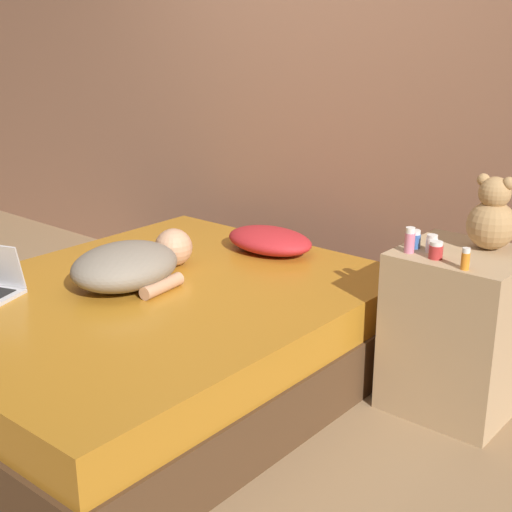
{
  "coord_description": "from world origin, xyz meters",
  "views": [
    {
      "loc": [
        2.25,
        -1.95,
        1.59
      ],
      "look_at": [
        0.4,
        0.25,
        0.64
      ],
      "focal_mm": 50.0,
      "sensor_mm": 36.0,
      "label": 1
    }
  ],
  "objects_px": {
    "person_lying": "(132,264)",
    "bottle_white": "(432,244)",
    "bottle_blue": "(414,239)",
    "bottle_pink": "(410,240)",
    "teddy_bear": "(492,217)",
    "pillow": "(270,240)",
    "bottle_orange": "(465,259)",
    "bottle_red": "(436,250)"
  },
  "relations": [
    {
      "from": "person_lying",
      "to": "bottle_white",
      "type": "distance_m",
      "value": 1.31
    },
    {
      "from": "person_lying",
      "to": "bottle_white",
      "type": "bearing_deg",
      "value": 20.61
    },
    {
      "from": "bottle_blue",
      "to": "bottle_pink",
      "type": "bearing_deg",
      "value": -76.5
    },
    {
      "from": "teddy_bear",
      "to": "bottle_blue",
      "type": "height_order",
      "value": "teddy_bear"
    },
    {
      "from": "pillow",
      "to": "bottle_pink",
      "type": "relative_size",
      "value": 4.6
    },
    {
      "from": "person_lying",
      "to": "bottle_orange",
      "type": "bearing_deg",
      "value": 12.98
    },
    {
      "from": "bottle_blue",
      "to": "bottle_red",
      "type": "xyz_separation_m",
      "value": [
        0.13,
        -0.07,
        -0.0
      ]
    },
    {
      "from": "pillow",
      "to": "bottle_orange",
      "type": "xyz_separation_m",
      "value": [
        1.17,
        -0.28,
        0.22
      ]
    },
    {
      "from": "person_lying",
      "to": "bottle_red",
      "type": "distance_m",
      "value": 1.33
    },
    {
      "from": "pillow",
      "to": "bottle_red",
      "type": "bearing_deg",
      "value": -12.49
    },
    {
      "from": "pillow",
      "to": "person_lying",
      "type": "height_order",
      "value": "person_lying"
    },
    {
      "from": "person_lying",
      "to": "bottle_orange",
      "type": "relative_size",
      "value": 8.38
    },
    {
      "from": "person_lying",
      "to": "teddy_bear",
      "type": "bearing_deg",
      "value": 24.34
    },
    {
      "from": "bottle_red",
      "to": "bottle_orange",
      "type": "xyz_separation_m",
      "value": [
        0.14,
        -0.05,
        0.01
      ]
    },
    {
      "from": "person_lying",
      "to": "bottle_pink",
      "type": "distance_m",
      "value": 1.23
    },
    {
      "from": "teddy_bear",
      "to": "bottle_pink",
      "type": "height_order",
      "value": "teddy_bear"
    },
    {
      "from": "bottle_white",
      "to": "bottle_orange",
      "type": "height_order",
      "value": "bottle_orange"
    },
    {
      "from": "bottle_pink",
      "to": "bottle_red",
      "type": "xyz_separation_m",
      "value": [
        0.12,
        -0.0,
        -0.02
      ]
    },
    {
      "from": "teddy_bear",
      "to": "bottle_pink",
      "type": "distance_m",
      "value": 0.35
    },
    {
      "from": "pillow",
      "to": "bottle_red",
      "type": "xyz_separation_m",
      "value": [
        1.02,
        -0.23,
        0.21
      ]
    },
    {
      "from": "bottle_white",
      "to": "bottle_red",
      "type": "bearing_deg",
      "value": -51.99
    },
    {
      "from": "person_lying",
      "to": "bottle_pink",
      "type": "height_order",
      "value": "bottle_pink"
    },
    {
      "from": "bottle_white",
      "to": "person_lying",
      "type": "bearing_deg",
      "value": -152.66
    },
    {
      "from": "teddy_bear",
      "to": "bottle_red",
      "type": "bearing_deg",
      "value": -113.07
    },
    {
      "from": "teddy_bear",
      "to": "bottle_pink",
      "type": "xyz_separation_m",
      "value": [
        -0.23,
        -0.26,
        -0.08
      ]
    },
    {
      "from": "bottle_blue",
      "to": "teddy_bear",
      "type": "bearing_deg",
      "value": 37.48
    },
    {
      "from": "bottle_white",
      "to": "bottle_blue",
      "type": "bearing_deg",
      "value": 174.59
    },
    {
      "from": "pillow",
      "to": "bottle_blue",
      "type": "xyz_separation_m",
      "value": [
        0.89,
        -0.15,
        0.22
      ]
    },
    {
      "from": "person_lying",
      "to": "bottle_blue",
      "type": "xyz_separation_m",
      "value": [
        1.07,
        0.61,
        0.18
      ]
    },
    {
      "from": "bottle_orange",
      "to": "teddy_bear",
      "type": "bearing_deg",
      "value": 96.27
    },
    {
      "from": "bottle_pink",
      "to": "bottle_blue",
      "type": "xyz_separation_m",
      "value": [
        -0.02,
        0.07,
        -0.01
      ]
    },
    {
      "from": "teddy_bear",
      "to": "bottle_blue",
      "type": "xyz_separation_m",
      "value": [
        -0.24,
        -0.19,
        -0.1
      ]
    },
    {
      "from": "person_lying",
      "to": "teddy_bear",
      "type": "height_order",
      "value": "teddy_bear"
    },
    {
      "from": "teddy_bear",
      "to": "person_lying",
      "type": "bearing_deg",
      "value": -148.94
    },
    {
      "from": "bottle_white",
      "to": "teddy_bear",
      "type": "bearing_deg",
      "value": 50.54
    },
    {
      "from": "bottle_red",
      "to": "person_lying",
      "type": "bearing_deg",
      "value": -156.15
    },
    {
      "from": "person_lying",
      "to": "bottle_orange",
      "type": "distance_m",
      "value": 1.45
    },
    {
      "from": "bottle_white",
      "to": "pillow",
      "type": "bearing_deg",
      "value": 170.53
    },
    {
      "from": "bottle_orange",
      "to": "bottle_blue",
      "type": "bearing_deg",
      "value": 156.41
    },
    {
      "from": "person_lying",
      "to": "bottle_orange",
      "type": "height_order",
      "value": "bottle_orange"
    },
    {
      "from": "bottle_blue",
      "to": "bottle_orange",
      "type": "bearing_deg",
      "value": -23.59
    },
    {
      "from": "bottle_red",
      "to": "pillow",
      "type": "bearing_deg",
      "value": 167.51
    }
  ]
}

